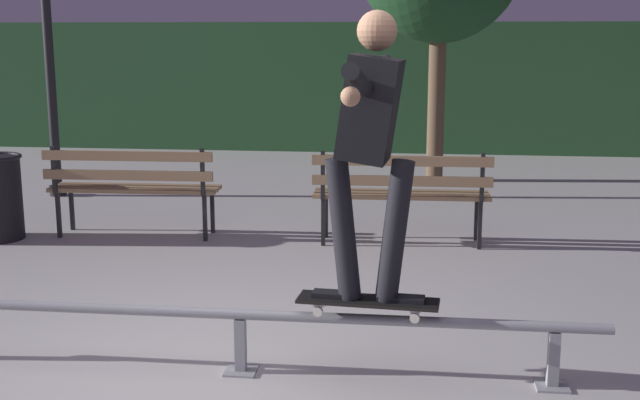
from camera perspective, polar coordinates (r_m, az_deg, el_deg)
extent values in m
plane|color=#ADAAA8|center=(4.51, -6.34, -13.31)|extent=(90.00, 90.00, 0.00)
cube|color=#2D5B33|center=(13.77, 2.76, 8.02)|extent=(24.00, 1.20, 2.09)
cylinder|color=gray|center=(4.63, -5.66, -8.01)|extent=(4.08, 0.06, 0.06)
cube|color=gray|center=(4.70, -5.61, -10.16)|extent=(0.06, 0.06, 0.31)
cube|color=gray|center=(4.76, -5.57, -11.86)|extent=(0.18, 0.18, 0.01)
cube|color=gray|center=(4.67, 16.10, -10.75)|extent=(0.06, 0.06, 0.31)
cube|color=gray|center=(4.72, 15.99, -12.45)|extent=(0.18, 0.18, 0.01)
cube|color=black|center=(4.50, 3.39, -7.09)|extent=(0.79, 0.26, 0.02)
cube|color=black|center=(4.50, 3.39, -6.97)|extent=(0.78, 0.25, 0.00)
cube|color=#9E9EA3|center=(4.48, 6.78, -7.48)|extent=(0.06, 0.17, 0.02)
cube|color=#9E9EA3|center=(4.55, 0.06, -7.11)|extent=(0.06, 0.17, 0.02)
cylinder|color=beige|center=(4.42, 6.68, -8.25)|extent=(0.05, 0.03, 0.05)
cylinder|color=beige|center=(4.57, 6.85, -7.58)|extent=(0.05, 0.03, 0.05)
cylinder|color=beige|center=(4.49, -0.14, -7.85)|extent=(0.05, 0.03, 0.05)
cylinder|color=beige|center=(4.64, 0.25, -7.21)|extent=(0.05, 0.03, 0.05)
cube|color=black|center=(4.48, 5.69, -6.92)|extent=(0.27, 0.12, 0.03)
cube|color=black|center=(4.52, 1.12, -6.67)|extent=(0.27, 0.12, 0.03)
cylinder|color=black|center=(4.38, 5.27, -2.23)|extent=(0.21, 0.14, 0.79)
cylinder|color=black|center=(4.41, 1.65, -2.07)|extent=(0.21, 0.14, 0.79)
cube|color=black|center=(4.29, 3.56, 6.45)|extent=(0.36, 0.39, 0.57)
cylinder|color=black|center=(3.90, 2.82, 8.31)|extent=(0.13, 0.61, 0.21)
cylinder|color=black|center=(4.65, 4.23, 8.82)|extent=(0.13, 0.61, 0.21)
sphere|color=#A37556|center=(3.63, 2.16, 7.29)|extent=(0.09, 0.09, 0.09)
sphere|color=#A37556|center=(4.93, 4.63, 8.38)|extent=(0.09, 0.09, 0.09)
sphere|color=#A37556|center=(4.26, 4.04, 11.80)|extent=(0.21, 0.21, 0.21)
cube|color=black|center=(7.91, -7.58, -0.75)|extent=(0.04, 0.04, 0.44)
cube|color=black|center=(7.61, -8.10, -1.26)|extent=(0.04, 0.04, 0.44)
cube|color=black|center=(7.49, -8.27, 1.96)|extent=(0.04, 0.04, 0.44)
cube|color=black|center=(8.33, -17.07, -0.54)|extent=(0.04, 0.04, 0.44)
cube|color=black|center=(8.05, -17.91, -1.01)|extent=(0.04, 0.04, 0.44)
cube|color=black|center=(7.93, -18.22, 2.03)|extent=(0.04, 0.04, 0.44)
cube|color=#937551|center=(8.03, -12.56, 0.99)|extent=(1.60, 0.14, 0.04)
cube|color=#937551|center=(7.90, -12.87, 0.80)|extent=(1.60, 0.14, 0.04)
cube|color=#937551|center=(7.77, -13.18, 0.61)|extent=(1.60, 0.14, 0.04)
cube|color=#937551|center=(7.68, -13.40, 1.70)|extent=(1.60, 0.08, 0.09)
cube|color=#937551|center=(7.65, -13.46, 3.03)|extent=(1.60, 0.08, 0.09)
cube|color=black|center=(7.70, 10.94, -1.21)|extent=(0.04, 0.04, 0.44)
cube|color=black|center=(7.39, 11.18, -1.76)|extent=(0.04, 0.04, 0.44)
cube|color=black|center=(7.26, 11.35, 1.55)|extent=(0.04, 0.04, 0.44)
cube|color=black|center=(7.68, 0.43, -1.02)|extent=(0.04, 0.04, 0.44)
cube|color=black|center=(7.37, 0.23, -1.56)|extent=(0.04, 0.04, 0.44)
cube|color=black|center=(7.24, 0.20, 1.76)|extent=(0.04, 0.04, 0.44)
cube|color=#937551|center=(7.59, 5.73, 0.60)|extent=(1.60, 0.14, 0.04)
cube|color=#937551|center=(7.45, 5.74, 0.40)|extent=(1.60, 0.14, 0.04)
cube|color=#937551|center=(7.31, 5.75, 0.18)|extent=(1.60, 0.14, 0.04)
cube|color=#937551|center=(7.21, 5.78, 1.34)|extent=(1.60, 0.08, 0.09)
cube|color=#937551|center=(7.18, 5.81, 2.75)|extent=(1.60, 0.08, 0.09)
cylinder|color=brown|center=(10.71, 8.18, 6.80)|extent=(0.22, 0.22, 2.05)
cylinder|color=black|center=(10.05, -18.58, 10.44)|extent=(0.11, 0.11, 3.60)
cylinder|color=black|center=(10.22, -17.95, 0.65)|extent=(0.20, 0.20, 0.12)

